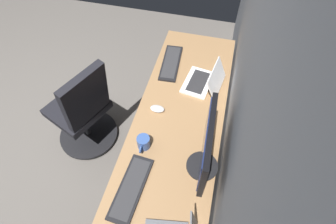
{
  "coord_description": "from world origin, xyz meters",
  "views": [
    {
      "loc": [
        0.87,
        1.81,
        2.26
      ],
      "look_at": [
        -0.07,
        1.58,
        0.95
      ],
      "focal_mm": 28.02,
      "sensor_mm": 36.0,
      "label": 1
    }
  ],
  "objects": [
    {
      "name": "floor_plane",
      "position": [
        0.0,
        0.0,
        0.0
      ],
      "size": [
        5.05,
        5.05,
        0.0
      ],
      "primitive_type": "plane",
      "color": "#59544F"
    },
    {
      "name": "mouse_main",
      "position": [
        -0.23,
        1.46,
        0.75
      ],
      "size": [
        0.06,
        0.1,
        0.03
      ],
      "primitive_type": "ellipsoid",
      "color": "silver",
      "rests_on": "desk"
    },
    {
      "name": "laptop_left",
      "position": [
        -0.56,
        1.75,
        0.78
      ],
      "size": [
        0.34,
        0.32,
        0.19
      ],
      "color": "white",
      "rests_on": "desk"
    },
    {
      "name": "office_chair",
      "position": [
        -0.25,
        0.79,
        0.46
      ],
      "size": [
        0.57,
        0.61,
        0.97
      ],
      "color": "black",
      "rests_on": "ground"
    },
    {
      "name": "wall_back",
      "position": [
        0.0,
        2.01,
        1.3
      ],
      "size": [
        4.81,
        0.1,
        2.6
      ],
      "primitive_type": "cube",
      "color": "#8C939E",
      "rests_on": "ground"
    },
    {
      "name": "coffee_mug",
      "position": [
        0.08,
        1.45,
        0.78
      ],
      "size": [
        0.13,
        0.09,
        0.09
      ],
      "color": "#335193",
      "rests_on": "desk"
    },
    {
      "name": "desk",
      "position": [
        -0.07,
        1.63,
        0.66
      ],
      "size": [
        2.18,
        0.62,
        0.73
      ],
      "color": "#936D47",
      "rests_on": "ground"
    },
    {
      "name": "monitor_primary",
      "position": [
        0.13,
        1.85,
        0.98
      ],
      "size": [
        0.47,
        0.2,
        0.44
      ],
      "color": "black",
      "rests_on": "desk"
    },
    {
      "name": "keyboard_spare",
      "position": [
        -0.73,
        1.44,
        0.74
      ],
      "size": [
        0.43,
        0.17,
        0.02
      ],
      "color": "black",
      "rests_on": "desk"
    },
    {
      "name": "drawer_pedestal",
      "position": [
        0.08,
        1.65,
        0.35
      ],
      "size": [
        0.4,
        0.51,
        0.69
      ],
      "color": "#936D47",
      "rests_on": "ground"
    },
    {
      "name": "keyboard_main",
      "position": [
        0.38,
        1.46,
        0.74
      ],
      "size": [
        0.43,
        0.17,
        0.02
      ],
      "color": "black",
      "rests_on": "desk"
    }
  ]
}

